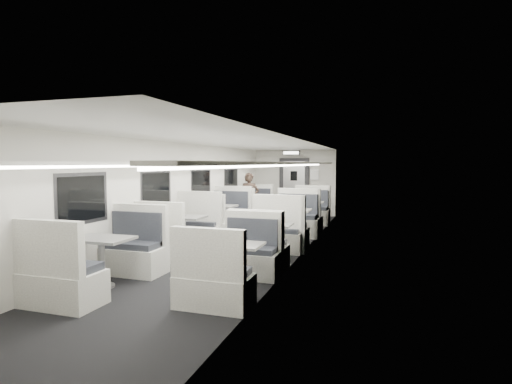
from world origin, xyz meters
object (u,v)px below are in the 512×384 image
Objects in this scene: booth_left_d at (102,262)px; booth_right_b at (290,225)px; booth_left_b at (217,220)px; booth_right_a at (307,215)px; booth_left_a at (248,211)px; vestibule_door at (294,187)px; exit_sign at (291,153)px; booth_left_c at (184,233)px; booth_right_c at (270,241)px; passenger at (249,199)px; booth_right_d at (234,266)px.

booth_right_b reaches higher than booth_left_d.
booth_left_b is 1.04× the size of booth_right_a.
booth_right_a is at bearing 72.83° from booth_left_d.
booth_left_a is 0.98× the size of booth_right_a.
vestibule_door is (1.00, 2.34, 0.64)m from booth_left_a.
booth_left_c is at bearing -99.18° from exit_sign.
passenger is (-1.78, 3.96, 0.45)m from booth_right_c.
exit_sign is at bearing 112.85° from booth_right_a.
passenger reaches higher than booth_right_d.
booth_right_b is at bearing -5.75° from booth_left_b.
booth_left_d is 3.22m from booth_right_c.
booth_right_c is at bearing -81.64° from vestibule_door.
booth_left_a is 1.07× the size of booth_right_c.
booth_right_a is 1.10× the size of booth_right_c.
exit_sign reaches higher than booth_left_b.
booth_left_d is at bearing -90.00° from booth_left_a.
booth_left_c is 1.08× the size of booth_right_d.
passenger reaches higher than booth_left_a.
booth_right_b is at bearing 64.99° from booth_left_d.
vestibule_door reaches higher than booth_left_a.
booth_left_b is at bearing -101.66° from vestibule_door.
booth_right_b is 1.13× the size of booth_right_c.
booth_left_a is at bearing 114.10° from booth_right_c.
booth_left_b is 1.14× the size of booth_right_c.
booth_right_b is at bearing -90.00° from booth_right_a.
booth_left_a is 4.34m from booth_left_c.
booth_left_b is 4.84m from exit_sign.
booth_left_c is 1.07× the size of booth_right_c.
booth_right_d is 3.31× the size of exit_sign.
passenger is at bearing 83.64° from booth_left_b.
booth_left_b is at bearing 135.51° from booth_right_c.
booth_right_c is 2.02m from booth_right_d.
booth_left_a is 1.36× the size of passenger.
passenger reaches higher than booth_right_a.
booth_right_d is at bearing -47.21° from booth_left_c.
booth_right_d is 8.62m from exit_sign.
booth_right_a is at bearing 90.00° from booth_right_d.
booth_right_c is at bearing -90.00° from booth_right_b.
passenger is (0.22, 1.99, 0.39)m from booth_left_b.
passenger reaches higher than booth_right_b.
booth_left_b is 4.49m from booth_left_d.
passenger is 2.63× the size of exit_sign.
booth_left_a is 0.94× the size of booth_left_b.
booth_right_c is at bearing -81.01° from exit_sign.
exit_sign is (0.00, -0.49, 1.24)m from vestibule_door.
booth_right_d is (2.00, -3.99, -0.06)m from booth_left_b.
booth_left_d is 6.77m from booth_right_a.
booth_right_a is at bearing -70.73° from vestibule_door.
booth_right_a is 3.95m from booth_right_c.
booth_left_b reaches higher than booth_left_c.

